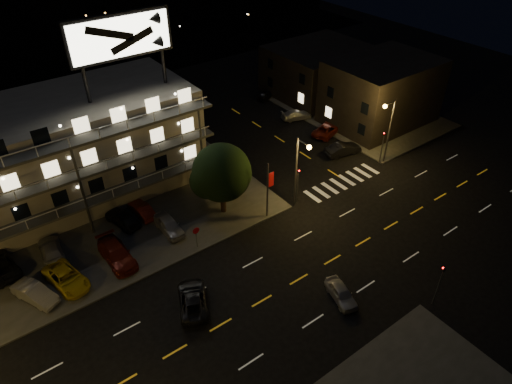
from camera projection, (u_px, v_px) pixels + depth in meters
ground at (281, 290)px, 38.25m from camera, size 140.00×140.00×0.00m
curb_nw at (40, 229)px, 44.46m from camera, size 44.00×24.00×0.15m
curb_ne at (355, 110)px, 65.61m from camera, size 16.00×24.00×0.15m
motel at (56, 153)px, 45.83m from camera, size 28.00×13.80×18.10m
side_bldg_front at (381, 92)px, 60.55m from camera, size 14.06×10.00×8.50m
side_bldg_back at (319, 70)px, 68.78m from camera, size 14.06×12.00×7.00m
streetlight_nc at (299, 166)px, 44.57m from camera, size 0.44×1.92×8.00m
streetlight_ne at (388, 126)px, 51.36m from camera, size 1.92×0.44×8.00m
signal_nw at (298, 182)px, 46.58m from camera, size 0.20×0.27×4.60m
signal_sw at (440, 282)px, 35.55m from camera, size 0.20×0.27×4.60m
signal_ne at (383, 144)px, 52.83m from camera, size 0.27×0.20×4.60m
banner_north at (268, 189)px, 44.13m from camera, size 0.83×0.16×6.40m
stop_sign at (196, 234)px, 41.37m from camera, size 0.91×0.11×2.61m
tree at (221, 174)px, 43.99m from camera, size 6.02×5.80×7.58m
lot_car_1 at (35, 293)px, 36.86m from camera, size 3.11×4.43×1.39m
lot_car_2 at (66, 278)px, 38.22m from camera, size 3.21×5.24×1.36m
lot_car_3 at (117, 254)px, 40.44m from camera, size 2.18×5.24×1.51m
lot_car_4 at (169, 225)px, 43.69m from camera, size 1.72×4.17×1.41m
lot_car_6 at (0, 266)px, 39.37m from camera, size 3.02×5.28×1.39m
lot_car_7 at (51, 250)px, 41.03m from camera, size 2.22×4.61×1.30m
lot_car_8 at (123, 218)px, 44.55m from camera, size 2.64×4.50×1.44m
lot_car_9 at (142, 210)px, 45.73m from camera, size 1.54×3.93×1.27m
side_car_0 at (343, 149)px, 55.42m from camera, size 4.73×2.41×1.49m
side_car_1 at (327, 129)px, 59.57m from camera, size 5.49×3.78×1.39m
side_car_2 at (297, 115)px, 63.15m from camera, size 4.66×3.01×1.26m
side_car_3 at (266, 94)px, 68.63m from camera, size 3.92×2.83×1.24m
road_car_east at (341, 293)px, 37.16m from camera, size 2.40×3.89×1.24m
road_car_west at (193, 299)px, 36.57m from camera, size 4.03×5.30×1.34m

